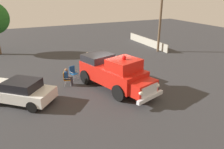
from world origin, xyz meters
TOP-DOWN VIEW (x-y plane):
  - ground_plane at (0.00, 0.00)m, footprint 60.00×60.00m
  - vintage_fire_truck at (0.92, -0.48)m, footprint 6.32×3.87m
  - classic_hot_rod at (0.25, -6.61)m, footprint 4.25×4.51m
  - lawn_chair_near_truck at (-0.99, -3.41)m, footprint 0.65×0.65m
  - lawn_chair_by_car at (-1.98, -2.62)m, footprint 0.63×0.64m
  - spectator_seated at (-0.94, -3.29)m, footprint 0.55×0.63m
  - spectator_standing at (-3.04, -1.03)m, footprint 0.65×0.35m
  - utility_pole at (-5.84, 8.29)m, footprint 1.70×0.40m
  - background_fence at (-8.81, 8.80)m, footprint 8.11×0.12m

SIDE VIEW (x-z plane):
  - ground_plane at x=0.00m, z-range 0.00..0.00m
  - background_fence at x=-8.81m, z-range 0.00..0.90m
  - lawn_chair_near_truck at x=-0.99m, z-range 0.08..1.10m
  - lawn_chair_by_car at x=-1.98m, z-range 0.08..1.10m
  - spectator_seated at x=-0.94m, z-range 0.05..1.34m
  - classic_hot_rod at x=0.25m, z-range 0.02..1.48m
  - spectator_standing at x=-3.04m, z-range 0.13..1.80m
  - vintage_fire_truck at x=0.92m, z-range -0.10..2.49m
  - utility_pole at x=-5.84m, z-range 0.15..7.71m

